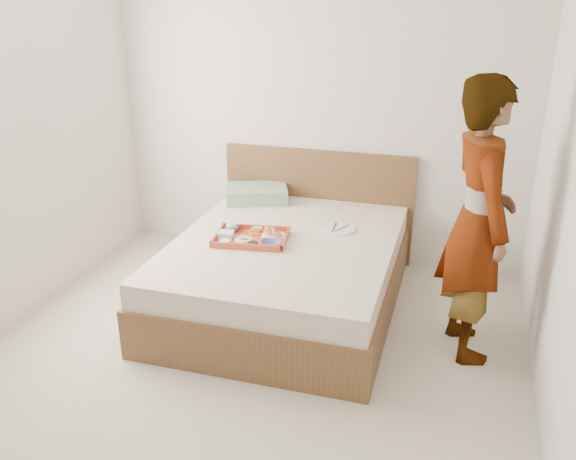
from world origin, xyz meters
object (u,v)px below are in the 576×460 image
Objects in this scene: bed at (285,272)px; dinner_plate at (338,229)px; tray at (251,237)px; person at (478,222)px.

dinner_plate is at bearing 42.96° from bed.
bed is 3.86× the size of tray.
bed is at bearing 62.98° from person.
person is at bearing -27.79° from dinner_plate.
bed is 1.46m from person.
bed is 7.71× the size of dinner_plate.
person is at bearing -12.61° from tray.
tray is 1.58m from person.
person reaches higher than dinner_plate.
tray is 0.29× the size of person.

